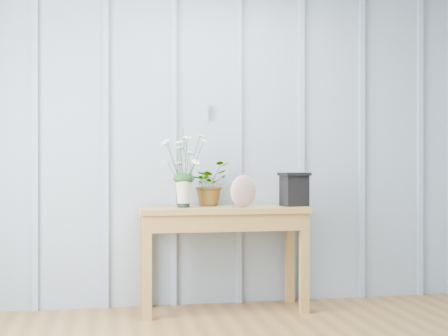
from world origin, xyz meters
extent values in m
cube|color=#8A9DAE|center=(0.00, 2.25, 1.25)|extent=(4.00, 0.01, 2.50)
cube|color=#ABABB0|center=(0.03, 2.23, 1.45)|extent=(0.03, 0.01, 0.10)
cube|color=#8B9EB2|center=(-1.25, 2.23, 1.25)|extent=(0.04, 0.03, 2.50)
cube|color=#8B9EB2|center=(-0.75, 2.23, 1.25)|extent=(0.04, 0.03, 2.50)
cube|color=#8B9EB2|center=(-0.25, 2.23, 1.25)|extent=(0.04, 0.03, 2.50)
cube|color=#8B9EB2|center=(0.25, 2.23, 1.25)|extent=(0.04, 0.03, 2.50)
cube|color=#8B9EB2|center=(0.75, 2.23, 1.25)|extent=(0.04, 0.03, 2.50)
cube|color=#8B9EB2|center=(1.25, 2.23, 1.25)|extent=(0.04, 0.03, 2.50)
cube|color=#8B9EB2|center=(1.75, 2.23, 1.25)|extent=(0.04, 0.03, 2.50)
cube|color=olive|center=(0.08, 1.99, 0.73)|extent=(1.20, 0.45, 0.04)
cube|color=olive|center=(0.08, 1.99, 0.65)|extent=(1.13, 0.42, 0.12)
cube|color=olive|center=(-0.47, 1.81, 0.35)|extent=(0.06, 0.06, 0.71)
cube|color=olive|center=(0.64, 1.81, 0.35)|extent=(0.06, 0.06, 0.71)
cube|color=olive|center=(-0.47, 2.17, 0.35)|extent=(0.06, 0.06, 0.71)
cube|color=olive|center=(0.64, 2.17, 0.35)|extent=(0.06, 0.06, 0.71)
cylinder|color=black|center=(-0.21, 1.97, 0.78)|extent=(0.08, 0.08, 0.05)
cone|color=beige|center=(-0.21, 1.97, 0.86)|extent=(0.12, 0.12, 0.20)
ellipsoid|color=#173B1A|center=(-0.21, 1.97, 0.96)|extent=(0.15, 0.13, 0.08)
imported|color=#173B1A|center=(0.00, 2.14, 0.91)|extent=(0.39, 0.39, 0.33)
ellipsoid|color=#94525D|center=(0.21, 1.91, 0.86)|extent=(0.23, 0.16, 0.23)
cube|color=black|center=(0.61, 1.97, 0.86)|extent=(0.20, 0.17, 0.22)
cube|color=black|center=(0.61, 1.97, 0.99)|extent=(0.23, 0.20, 0.02)
camera|label=1|loc=(-0.74, -2.42, 1.04)|focal=50.00mm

